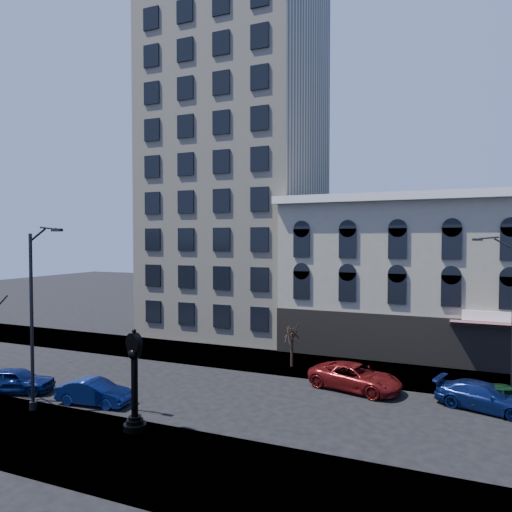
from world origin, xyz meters
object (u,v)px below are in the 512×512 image
at_px(street_clock, 135,384).
at_px(car_near_a, 16,380).
at_px(street_lamp_near, 41,270).
at_px(car_near_b, 94,392).

xyz_separation_m(street_clock, car_near_a, (-9.99, 1.89, -1.53)).
distance_m(street_lamp_near, car_near_a, 8.19).
distance_m(street_clock, car_near_a, 10.28).
bearing_deg(car_near_b, street_clock, -122.73).
bearing_deg(street_lamp_near, car_near_b, 57.80).
relative_size(car_near_a, car_near_b, 1.05).
relative_size(street_lamp_near, car_near_a, 2.25).
xyz_separation_m(street_clock, car_near_b, (-4.34, 2.15, -1.59)).
xyz_separation_m(car_near_a, car_near_b, (5.65, 0.27, -0.06)).
bearing_deg(car_near_a, street_clock, -121.89).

